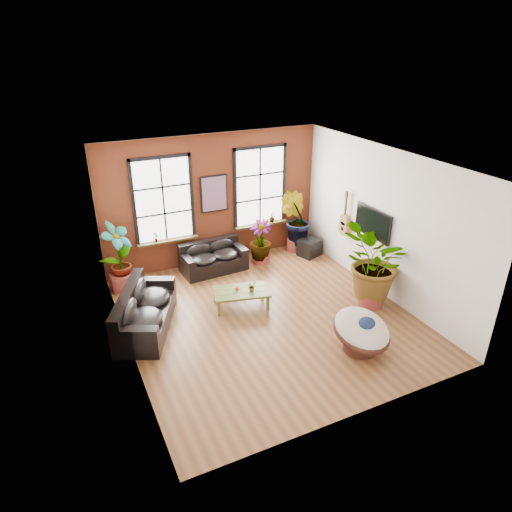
{
  "coord_description": "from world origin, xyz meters",
  "views": [
    {
      "loc": [
        -3.92,
        -7.68,
        5.64
      ],
      "look_at": [
        0.0,
        0.6,
        1.25
      ],
      "focal_mm": 32.0,
      "sensor_mm": 36.0,
      "label": 1
    }
  ],
  "objects": [
    {
      "name": "room",
      "position": [
        0.0,
        0.15,
        1.75
      ],
      "size": [
        6.04,
        6.54,
        3.54
      ],
      "color": "brown",
      "rests_on": "ground"
    },
    {
      "name": "sofa_back",
      "position": [
        -0.29,
        2.68,
        0.35
      ],
      "size": [
        1.74,
        0.93,
        0.78
      ],
      "rotation": [
        0.0,
        0.0,
        0.06
      ],
      "color": "black",
      "rests_on": "ground"
    },
    {
      "name": "sofa_left",
      "position": [
        -2.58,
        0.76,
        0.4
      ],
      "size": [
        1.78,
        2.41,
        0.88
      ],
      "rotation": [
        0.0,
        0.0,
        1.13
      ],
      "color": "black",
      "rests_on": "ground"
    },
    {
      "name": "coffee_table",
      "position": [
        -0.34,
        0.67,
        0.36
      ],
      "size": [
        1.41,
        1.0,
        0.49
      ],
      "rotation": [
        0.0,
        0.0,
        -0.23
      ],
      "color": "#48511D",
      "rests_on": "ground"
    },
    {
      "name": "papasan_chair",
      "position": [
        1.14,
        -1.86,
        0.45
      ],
      "size": [
        1.49,
        1.5,
        0.87
      ],
      "rotation": [
        0.0,
        0.0,
        0.35
      ],
      "color": "#3E1E16",
      "rests_on": "ground"
    },
    {
      "name": "poster",
      "position": [
        0.0,
        3.18,
        1.95
      ],
      "size": [
        0.74,
        0.06,
        0.98
      ],
      "color": "black",
      "rests_on": "room"
    },
    {
      "name": "tv_wall_unit",
      "position": [
        2.93,
        0.6,
        1.54
      ],
      "size": [
        0.13,
        1.86,
        1.2
      ],
      "color": "black",
      "rests_on": "room"
    },
    {
      "name": "media_box",
      "position": [
        2.53,
        2.36,
        0.25
      ],
      "size": [
        0.72,
        0.66,
        0.49
      ],
      "rotation": [
        0.0,
        0.0,
        0.33
      ],
      "color": "black",
      "rests_on": "ground"
    },
    {
      "name": "pot_back_left",
      "position": [
        -2.68,
        2.68,
        0.21
      ],
      "size": [
        0.74,
        0.74,
        0.41
      ],
      "rotation": [
        0.0,
        0.0,
        0.41
      ],
      "color": "maroon",
      "rests_on": "ground"
    },
    {
      "name": "pot_back_right",
      "position": [
        2.34,
        2.86,
        0.17
      ],
      "size": [
        0.58,
        0.58,
        0.35
      ],
      "rotation": [
        0.0,
        0.0,
        -0.23
      ],
      "color": "maroon",
      "rests_on": "ground"
    },
    {
      "name": "pot_right_wall",
      "position": [
        2.4,
        -0.55,
        0.2
      ],
      "size": [
        0.63,
        0.63,
        0.41
      ],
      "rotation": [
        0.0,
        0.0,
        -0.14
      ],
      "color": "maroon",
      "rests_on": "ground"
    },
    {
      "name": "pot_mid",
      "position": [
        1.08,
        2.54,
        0.18
      ],
      "size": [
        0.61,
        0.61,
        0.36
      ],
      "rotation": [
        0.0,
        0.0,
        0.29
      ],
      "color": "maroon",
      "rests_on": "ground"
    },
    {
      "name": "floor_plant_back_left",
      "position": [
        -2.67,
        2.68,
        0.96
      ],
      "size": [
        1.02,
        0.99,
        1.61
      ],
      "primitive_type": "imported",
      "rotation": [
        0.0,
        0.0,
        0.7
      ],
      "color": "#2C4D14",
      "rests_on": "ground"
    },
    {
      "name": "floor_plant_back_right",
      "position": [
        2.33,
        2.89,
        0.94
      ],
      "size": [
        1.11,
        1.1,
        1.58
      ],
      "primitive_type": "imported",
      "rotation": [
        0.0,
        0.0,
        2.38
      ],
      "color": "#2C4D14",
      "rests_on": "ground"
    },
    {
      "name": "floor_plant_right_wall",
      "position": [
        2.44,
        -0.54,
        1.04
      ],
      "size": [
        2.1,
        2.07,
        1.77
      ],
      "primitive_type": "imported",
      "rotation": [
        0.0,
        0.0,
        3.82
      ],
      "color": "#2C4D14",
      "rests_on": "ground"
    },
    {
      "name": "floor_plant_mid",
      "position": [
        1.04,
        2.51,
        0.69
      ],
      "size": [
        0.87,
        0.87,
        1.1
      ],
      "primitive_type": "imported",
      "rotation": [
        0.0,
        0.0,
        5.41
      ],
      "color": "#2C4D14",
      "rests_on": "ground"
    },
    {
      "name": "table_plant",
      "position": [
        -0.12,
        0.57,
        0.52
      ],
      "size": [
        0.26,
        0.25,
        0.23
      ],
      "primitive_type": "imported",
      "rotation": [
        0.0,
        0.0,
        0.4
      ],
      "color": "#2C4D14",
      "rests_on": "coffee_table"
    },
    {
      "name": "sill_plant_left",
      "position": [
        -1.65,
        3.13,
        1.04
      ],
      "size": [
        0.17,
        0.17,
        0.27
      ],
      "primitive_type": "imported",
      "rotation": [
        0.0,
        0.0,
        0.79
      ],
      "color": "#2C4D14",
      "rests_on": "room"
    },
    {
      "name": "sill_plant_right",
      "position": [
        1.7,
        3.13,
        1.04
      ],
      "size": [
        0.19,
        0.19,
        0.27
      ],
      "primitive_type": "imported",
      "rotation": [
        0.0,
        0.0,
        3.49
      ],
      "color": "#2C4D14",
      "rests_on": "room"
    }
  ]
}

